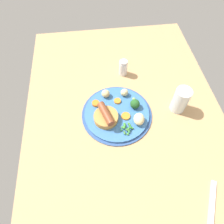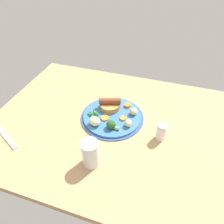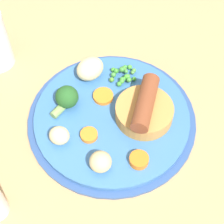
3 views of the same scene
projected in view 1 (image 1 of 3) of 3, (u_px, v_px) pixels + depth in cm
name	position (u px, v px, depth cm)	size (l,w,h in cm)	color
dining_table	(123.00, 110.00, 83.78)	(110.00, 80.00, 3.00)	tan
dinner_plate	(117.00, 114.00, 80.49)	(28.25, 28.25, 1.40)	#2D4C84
sausage_pudding	(106.00, 116.00, 76.39)	(10.34, 9.47, 5.41)	#BC8442
pea_pile	(127.00, 128.00, 74.90)	(5.35, 5.02, 1.78)	green
broccoli_floret_near	(135.00, 104.00, 79.89)	(5.69, 3.88, 3.88)	#235623
potato_chunk_0	(124.00, 93.00, 83.31)	(3.23, 2.90, 3.22)	beige
potato_chunk_1	(106.00, 94.00, 82.99)	(3.40, 3.39, 3.25)	#CCB77F
potato_chunk_2	(139.00, 119.00, 75.89)	(5.10, 4.12, 3.75)	beige
carrot_slice_1	(117.00, 101.00, 82.42)	(2.79, 2.79, 0.81)	orange
carrot_slice_2	(96.00, 103.00, 81.49)	(2.99, 2.99, 1.20)	orange
carrot_slice_3	(125.00, 116.00, 78.39)	(3.46, 3.46, 0.75)	orange
fork	(212.00, 209.00, 61.57)	(18.00, 1.60, 0.60)	silver
drinking_glass	(180.00, 100.00, 78.11)	(6.16, 6.16, 10.97)	silver
salt_shaker	(123.00, 68.00, 90.29)	(3.75, 3.75, 7.55)	silver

